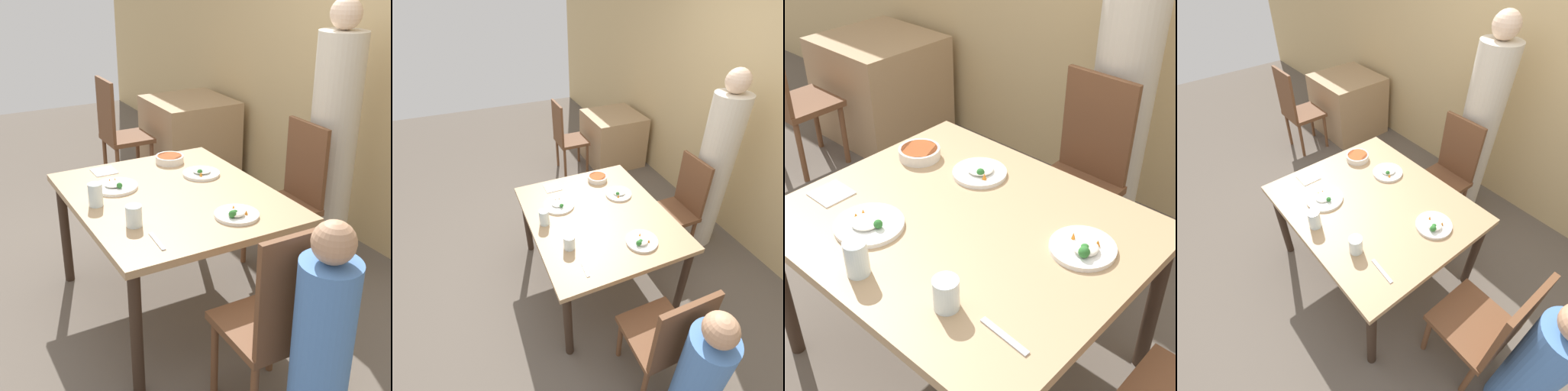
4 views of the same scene
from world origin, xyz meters
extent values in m
plane|color=#60564C|center=(0.00, 0.00, 0.00)|extent=(10.00, 10.00, 0.00)
cube|color=tan|center=(0.00, 1.61, 1.35)|extent=(10.00, 0.06, 2.70)
cube|color=tan|center=(0.00, 0.00, 0.72)|extent=(1.28, 1.08, 0.04)
cylinder|color=#332319|center=(-0.58, -0.48, 0.35)|extent=(0.06, 0.06, 0.70)
cylinder|color=#332319|center=(0.58, -0.48, 0.35)|extent=(0.06, 0.06, 0.70)
cylinder|color=#332319|center=(-0.58, 0.48, 0.35)|extent=(0.06, 0.06, 0.70)
cylinder|color=#332319|center=(0.58, 0.48, 0.35)|extent=(0.06, 0.06, 0.70)
cube|color=brown|center=(-0.06, 0.81, 0.45)|extent=(0.40, 0.40, 0.04)
cube|color=brown|center=(-0.06, 1.00, 0.73)|extent=(0.38, 0.03, 0.53)
cylinder|color=brown|center=(-0.23, 0.65, 0.21)|extent=(0.04, 0.04, 0.43)
cylinder|color=brown|center=(0.10, 0.65, 0.21)|extent=(0.04, 0.04, 0.43)
cylinder|color=brown|center=(-0.23, 0.98, 0.21)|extent=(0.04, 0.04, 0.43)
cylinder|color=brown|center=(0.10, 0.98, 0.21)|extent=(0.04, 0.04, 0.43)
cube|color=brown|center=(0.91, 0.01, 0.45)|extent=(0.40, 0.40, 0.04)
cube|color=brown|center=(1.10, 0.01, 0.73)|extent=(0.03, 0.38, 0.53)
cylinder|color=brown|center=(0.75, 0.17, 0.21)|extent=(0.04, 0.04, 0.43)
cylinder|color=brown|center=(0.75, -0.16, 0.21)|extent=(0.04, 0.04, 0.43)
cylinder|color=brown|center=(1.08, 0.17, 0.21)|extent=(0.04, 0.04, 0.43)
cylinder|color=brown|center=(1.08, -0.16, 0.21)|extent=(0.04, 0.04, 0.43)
cylinder|color=beige|center=(-0.06, 1.21, 0.77)|extent=(0.31, 0.31, 1.55)
sphere|color=beige|center=(-0.06, 1.21, 1.64)|extent=(0.20, 0.20, 0.20)
cylinder|color=#5184D1|center=(1.27, 0.01, 0.48)|extent=(0.24, 0.24, 0.96)
cylinder|color=silver|center=(-0.47, 0.21, 0.76)|extent=(0.18, 0.18, 0.05)
cylinder|color=#BC5123|center=(-0.47, 0.21, 0.78)|extent=(0.16, 0.16, 0.01)
cylinder|color=white|center=(0.41, 0.16, 0.75)|extent=(0.23, 0.23, 0.02)
ellipsoid|color=white|center=(0.43, 0.15, 0.77)|extent=(0.09, 0.09, 0.03)
cone|color=orange|center=(0.36, 0.17, 0.77)|extent=(0.02, 0.02, 0.03)
cone|color=orange|center=(0.44, 0.20, 0.77)|extent=(0.02, 0.02, 0.02)
sphere|color=#2D702D|center=(0.43, 0.14, 0.77)|extent=(0.03, 0.03, 0.03)
sphere|color=#2D702D|center=(0.44, 0.12, 0.77)|extent=(0.04, 0.04, 0.04)
cylinder|color=white|center=(-0.18, 0.28, 0.75)|extent=(0.23, 0.23, 0.02)
ellipsoid|color=white|center=(-0.18, 0.29, 0.76)|extent=(0.11, 0.11, 0.02)
sphere|color=#2D702D|center=(-0.16, 0.26, 0.77)|extent=(0.03, 0.03, 0.03)
cone|color=orange|center=(-0.13, 0.25, 0.77)|extent=(0.02, 0.02, 0.03)
cylinder|color=white|center=(-0.24, -0.25, 0.75)|extent=(0.26, 0.26, 0.02)
ellipsoid|color=white|center=(-0.24, -0.26, 0.76)|extent=(0.11, 0.11, 0.02)
cone|color=orange|center=(-0.29, -0.26, 0.77)|extent=(0.02, 0.02, 0.03)
sphere|color=#2D702D|center=(-0.19, -0.24, 0.77)|extent=(0.03, 0.03, 0.03)
cone|color=orange|center=(-0.29, -0.23, 0.77)|extent=(0.02, 0.02, 0.03)
cylinder|color=silver|center=(-0.07, -0.42, 0.80)|extent=(0.08, 0.08, 0.13)
cylinder|color=silver|center=(0.25, -0.34, 0.79)|extent=(0.08, 0.08, 0.11)
cube|color=white|center=(-0.52, -0.22, 0.74)|extent=(0.14, 0.14, 0.01)
cube|color=silver|center=(0.46, -0.31, 0.74)|extent=(0.18, 0.03, 0.01)
cube|color=tan|center=(-1.93, 1.13, 0.36)|extent=(0.75, 0.74, 0.73)
cube|color=brown|center=(-1.93, 0.49, 0.45)|extent=(0.40, 0.40, 0.04)
cube|color=brown|center=(-1.93, 0.30, 0.73)|extent=(0.38, 0.03, 0.53)
cylinder|color=brown|center=(-1.77, 0.65, 0.21)|extent=(0.04, 0.04, 0.43)
cylinder|color=brown|center=(-2.10, 0.65, 0.21)|extent=(0.04, 0.04, 0.43)
cylinder|color=brown|center=(-1.77, 0.32, 0.21)|extent=(0.04, 0.04, 0.43)
cylinder|color=brown|center=(-2.10, 0.32, 0.21)|extent=(0.04, 0.04, 0.43)
camera|label=1|loc=(2.51, -1.22, 1.96)|focal=50.00mm
camera|label=2|loc=(1.72, -0.82, 2.30)|focal=28.00mm
camera|label=3|loc=(1.12, -1.13, 1.94)|focal=50.00mm
camera|label=4|loc=(1.17, -0.95, 2.21)|focal=28.00mm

